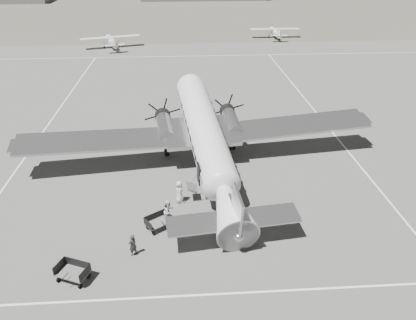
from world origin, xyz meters
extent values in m
plane|color=slate|center=(0.00, 0.00, 0.00)|extent=(260.00, 260.00, 0.00)
cube|color=white|center=(0.00, -14.00, 0.01)|extent=(60.00, 0.15, 0.01)
cube|color=white|center=(12.00, 0.00, 0.01)|extent=(0.15, 80.00, 0.01)
cube|color=white|center=(-18.00, 10.00, 0.01)|extent=(0.15, 60.00, 0.01)
cube|color=white|center=(0.00, 40.00, 0.01)|extent=(90.00, 0.15, 0.01)
cube|color=#58554A|center=(0.00, 95.00, 0.00)|extent=(260.00, 90.00, 0.01)
imported|color=#2E2E2E|center=(-6.84, -10.38, 0.77)|extent=(0.66, 0.65, 1.54)
imported|color=silver|center=(-4.64, -7.18, 0.93)|extent=(1.09, 1.14, 1.85)
imported|color=silver|center=(-3.90, -4.64, 0.89)|extent=(0.69, 0.94, 1.78)
camera|label=1|loc=(-3.49, -30.32, 17.37)|focal=35.00mm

